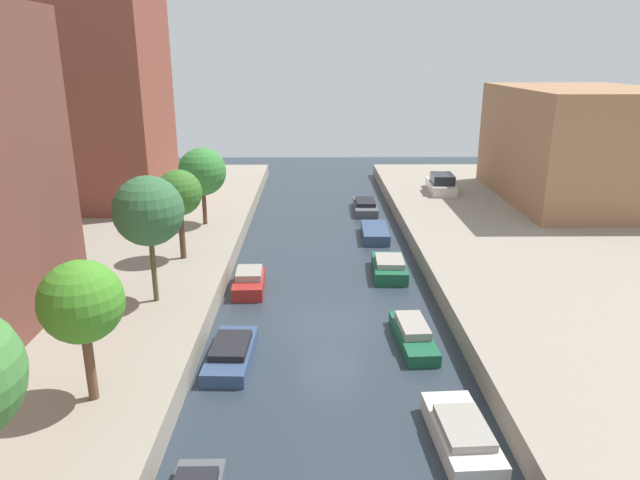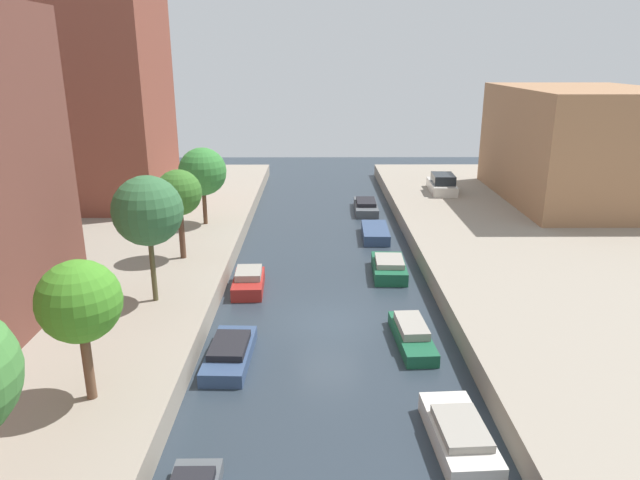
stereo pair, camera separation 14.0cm
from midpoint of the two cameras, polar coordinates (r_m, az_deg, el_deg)
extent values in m
plane|color=#28333D|center=(25.04, 0.85, -8.13)|extent=(84.00, 84.00, 0.00)
cube|color=brown|center=(42.76, -22.79, 17.12)|extent=(10.00, 8.32, 20.86)
cube|color=#9E704C|center=(45.09, 24.04, 8.56)|extent=(10.00, 14.67, 7.81)
cylinder|color=brown|center=(18.93, -21.89, -11.23)|extent=(0.30, 0.30, 2.32)
sphere|color=#418A25|center=(18.09, -22.61, -5.62)|extent=(2.43, 2.43, 2.43)
cylinder|color=brown|center=(25.16, -16.18, -2.66)|extent=(0.22, 0.22, 2.92)
sphere|color=#316439|center=(24.44, -16.68, 2.75)|extent=(2.87, 2.87, 2.87)
cylinder|color=brown|center=(30.16, -13.55, 0.63)|extent=(0.29, 0.29, 2.62)
sphere|color=#356C25|center=(29.62, -13.84, 4.54)|extent=(2.29, 2.29, 2.29)
cylinder|color=brown|center=(36.13, -11.41, 3.29)|extent=(0.25, 0.25, 2.24)
sphere|color=#347C34|center=(35.67, -11.61, 6.60)|extent=(2.87, 2.87, 2.87)
cube|color=beige|center=(45.12, 11.70, 5.14)|extent=(1.96, 4.31, 0.73)
cube|color=#1E2328|center=(44.67, 11.84, 5.93)|extent=(1.66, 2.40, 0.68)
cube|color=#33476B|center=(22.28, -8.91, -11.10)|extent=(1.68, 3.91, 0.51)
cube|color=black|center=(22.13, -8.95, -10.20)|extent=(1.39, 2.17, 0.25)
cube|color=maroon|center=(28.42, -7.14, -4.32)|extent=(1.54, 3.12, 0.64)
cube|color=gray|center=(28.45, -7.13, -3.25)|extent=(1.28, 1.73, 0.33)
cube|color=beige|center=(18.34, 13.48, -18.20)|extent=(1.74, 3.82, 0.62)
cube|color=gray|center=(17.93, 13.74, -17.43)|extent=(1.42, 2.13, 0.25)
cube|color=#195638|center=(23.55, 8.97, -9.45)|extent=(1.44, 4.01, 0.50)
cube|color=gray|center=(23.57, 8.93, -8.29)|extent=(1.16, 2.22, 0.33)
cube|color=#195638|center=(30.42, 6.67, -2.78)|extent=(1.79, 3.63, 0.64)
cube|color=gray|center=(30.14, 6.73, -2.06)|extent=(1.48, 2.02, 0.27)
cube|color=#33476B|center=(36.36, 5.32, 0.72)|extent=(1.70, 3.79, 0.65)
cube|color=#4C5156|center=(42.60, 4.37, 3.23)|extent=(1.70, 4.40, 0.58)
cube|color=black|center=(42.41, 4.39, 3.76)|extent=(1.41, 2.43, 0.27)
camera|label=1|loc=(0.07, -90.12, -0.04)|focal=32.56mm
camera|label=2|loc=(0.07, 89.88, 0.04)|focal=32.56mm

